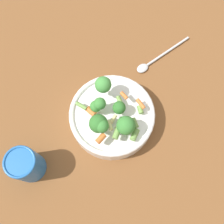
{
  "coord_description": "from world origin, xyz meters",
  "views": [
    {
      "loc": [
        0.16,
        -0.15,
        0.68
      ],
      "look_at": [
        0.0,
        0.0,
        0.06
      ],
      "focal_mm": 42.0,
      "sensor_mm": 36.0,
      "label": 1
    }
  ],
  "objects": [
    {
      "name": "pasta_salad",
      "position": [
        0.01,
        -0.01,
        0.09
      ],
      "size": [
        0.17,
        0.15,
        0.07
      ],
      "color": "#8CB766",
      "rests_on": "bowl"
    },
    {
      "name": "bowl",
      "position": [
        0.0,
        0.0,
        0.03
      ],
      "size": [
        0.22,
        0.22,
        0.05
      ],
      "color": "white",
      "rests_on": "ground_plane"
    },
    {
      "name": "ground_plane",
      "position": [
        0.0,
        0.0,
        0.0
      ],
      "size": [
        3.0,
        3.0,
        0.0
      ],
      "primitive_type": "plane",
      "color": "brown"
    },
    {
      "name": "cup",
      "position": [
        -0.05,
        -0.24,
        0.05
      ],
      "size": [
        0.07,
        0.07,
        0.1
      ],
      "color": "#2366B2",
      "rests_on": "ground_plane"
    },
    {
      "name": "spoon",
      "position": [
        -0.05,
        0.22,
        0.01
      ],
      "size": [
        0.04,
        0.2,
        0.01
      ],
      "rotation": [
        0.0,
        0.0,
        10.87
      ],
      "color": "silver",
      "rests_on": "ground_plane"
    }
  ]
}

